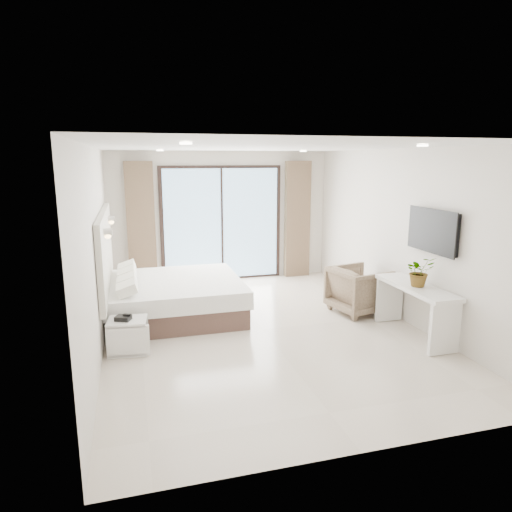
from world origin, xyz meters
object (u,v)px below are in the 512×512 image
Objects in this scene: bed at (174,297)px; armchair at (359,288)px; console_desk at (415,300)px; nightstand at (128,336)px.

bed is 3.09m from armchair.
console_desk is 1.23m from armchair.
armchair is (3.02, -0.65, 0.11)m from bed.
armchair is (3.75, 0.67, 0.20)m from nightstand.
bed is 1.45× the size of console_desk.
console_desk reaches higher than nightstand.
console_desk is (4.00, -0.52, 0.32)m from nightstand.
nightstand is 3.81m from armchair.
bed is 1.51m from nightstand.
nightstand is 4.05m from console_desk.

